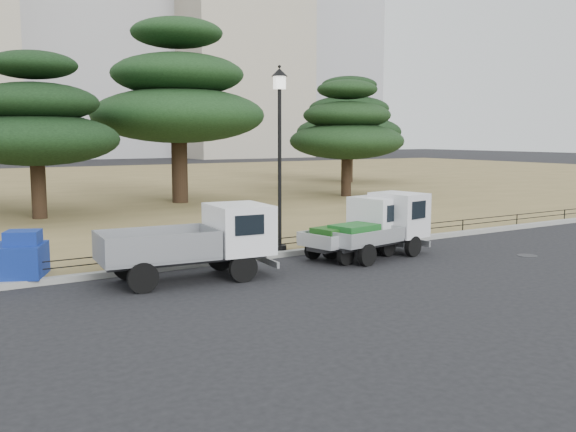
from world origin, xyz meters
TOP-DOWN VIEW (x-y plane):
  - ground at (0.00, 0.00)m, footprint 220.00×220.00m
  - lawn at (0.00, 30.60)m, footprint 120.00×56.00m
  - curb at (0.00, 2.60)m, footprint 120.00×0.25m
  - truck_large at (-3.24, 1.12)m, footprint 4.36×2.04m
  - truck_kei_front at (2.12, 1.44)m, footprint 3.46×1.98m
  - truck_kei_rear at (2.67, 1.09)m, footprint 3.74×2.08m
  - street_lamp at (0.27, 2.90)m, footprint 0.48×0.48m
  - pipe_fence at (0.00, 2.75)m, footprint 38.00×0.04m
  - tarp_pile at (-7.27, 3.27)m, footprint 2.07×1.84m
  - manhole at (6.50, -1.20)m, footprint 0.60×0.60m
  - pine_center_left at (-4.37, 14.51)m, footprint 6.73×6.73m
  - pine_center_right at (3.09, 17.37)m, footprint 8.72×8.72m
  - pine_east_near at (12.47, 15.63)m, footprint 6.46×6.46m
  - pine_east_far at (19.25, 24.29)m, footprint 7.66×7.66m
  - tower_east at (40.00, 82.00)m, footprint 20.00×18.00m

SIDE VIEW (x-z plane):
  - ground at x=0.00m, z-range 0.00..0.00m
  - manhole at x=6.50m, z-range 0.00..0.01m
  - lawn at x=0.00m, z-range 0.00..0.15m
  - curb at x=0.00m, z-range 0.00..0.16m
  - pipe_fence at x=0.00m, z-range 0.24..0.64m
  - tarp_pile at x=-7.27m, z-range 0.04..1.17m
  - truck_kei_front at x=2.12m, z-range 0.00..1.72m
  - truck_kei_rear at x=2.67m, z-range 0.00..1.85m
  - truck_large at x=-3.24m, z-range 0.10..1.95m
  - street_lamp at x=0.27m, z-range 1.10..6.50m
  - pine_east_near at x=12.47m, z-range 0.65..7.18m
  - pine_center_left at x=-4.37m, z-range 0.68..7.52m
  - pine_east_far at x=19.25m, z-range 0.74..8.44m
  - pine_center_right at x=3.09m, z-range 0.88..10.14m
  - tower_east at x=40.00m, z-range 0.00..48.00m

